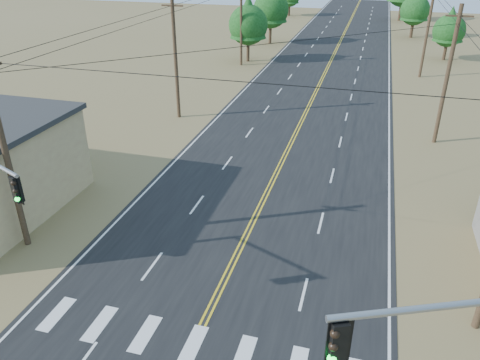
% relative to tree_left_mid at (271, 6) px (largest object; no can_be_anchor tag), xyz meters
% --- Properties ---
extents(road, '(15.00, 200.00, 0.02)m').
position_rel_tree_left_mid_xyz_m(road, '(10.08, -36.51, -5.28)').
color(road, black).
rests_on(road, ground).
extents(utility_pole_left_near, '(1.80, 0.30, 10.00)m').
position_rel_tree_left_mid_xyz_m(utility_pole_left_near, '(-0.42, -54.51, -0.17)').
color(utility_pole_left_near, '#4C3826').
rests_on(utility_pole_left_near, ground).
extents(utility_pole_left_mid, '(1.80, 0.30, 10.00)m').
position_rel_tree_left_mid_xyz_m(utility_pole_left_mid, '(-0.42, -34.51, -0.17)').
color(utility_pole_left_mid, '#4C3826').
rests_on(utility_pole_left_mid, ground).
extents(utility_pole_left_far, '(1.80, 0.30, 10.00)m').
position_rel_tree_left_mid_xyz_m(utility_pole_left_far, '(-0.42, -14.51, -0.17)').
color(utility_pole_left_far, '#4C3826').
rests_on(utility_pole_left_far, ground).
extents(utility_pole_right_mid, '(1.80, 0.30, 10.00)m').
position_rel_tree_left_mid_xyz_m(utility_pole_right_mid, '(20.58, -34.51, -0.17)').
color(utility_pole_right_mid, '#4C3826').
rests_on(utility_pole_right_mid, ground).
extents(utility_pole_right_far, '(1.80, 0.30, 10.00)m').
position_rel_tree_left_mid_xyz_m(utility_pole_right_far, '(20.58, -14.51, -0.17)').
color(utility_pole_right_far, '#4C3826').
rests_on(utility_pole_right_far, ground).
extents(tree_left_near, '(4.85, 4.85, 8.09)m').
position_rel_tree_left_mid_xyz_m(tree_left_near, '(-0.14, -12.27, -0.35)').
color(tree_left_near, '#3F2D1E').
rests_on(tree_left_near, ground).
extents(tree_left_mid, '(5.19, 5.19, 8.65)m').
position_rel_tree_left_mid_xyz_m(tree_left_mid, '(0.00, 0.00, 0.00)').
color(tree_left_mid, '#3F2D1E').
rests_on(tree_left_mid, ground).
extents(tree_right_near, '(3.98, 3.98, 6.63)m').
position_rel_tree_left_mid_xyz_m(tree_right_near, '(24.05, -4.65, -1.24)').
color(tree_right_near, '#3F2D1E').
rests_on(tree_right_near, ground).
extents(tree_right_mid, '(4.46, 4.46, 7.44)m').
position_rel_tree_left_mid_xyz_m(tree_right_mid, '(20.58, 10.78, -0.75)').
color(tree_right_mid, '#3F2D1E').
rests_on(tree_right_mid, ground).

